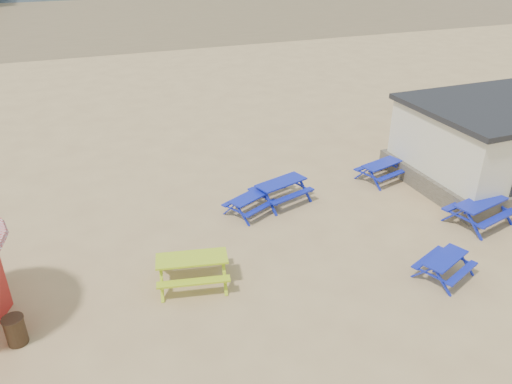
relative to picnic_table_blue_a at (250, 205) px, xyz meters
name	(u,v)px	position (x,y,z in m)	size (l,w,h in m)	color
ground	(265,241)	(-0.20, -1.89, -0.33)	(400.00, 400.00, 0.00)	tan
wet_sand	(96,13)	(-0.20, 53.11, -0.33)	(400.00, 400.00, 0.00)	olive
picnic_table_blue_a	(250,205)	(0.00, 0.00, 0.00)	(1.97, 1.83, 0.66)	#0D1C97
picnic_table_blue_b	(281,191)	(1.38, 0.40, 0.07)	(2.28, 2.03, 0.80)	#0D1C97
picnic_table_blue_c	(381,171)	(5.85, 0.58, 0.03)	(2.03, 1.79, 0.73)	#0D1C97
picnic_table_blue_e	(444,267)	(3.90, -5.49, 0.00)	(1.91, 1.74, 0.65)	#0D1C97
picnic_table_blue_f	(479,212)	(7.01, -3.49, 0.09)	(2.29, 2.00, 0.83)	#0D1C97
picnic_table_yellow	(193,270)	(-2.90, -3.11, 0.09)	(2.27, 1.97, 0.83)	#C5C609
litter_bin	(15,330)	(-7.47, -3.86, 0.05)	(0.52, 0.52, 0.76)	#3E2417
amenity_block	(502,141)	(10.30, -0.89, 1.24)	(7.40, 5.40, 3.15)	#665B4C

